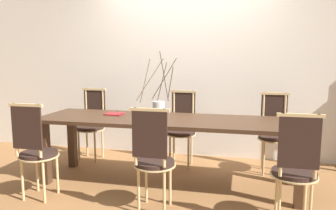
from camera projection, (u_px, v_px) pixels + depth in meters
ground_plane at (168, 184)px, 3.69m from camera, size 16.00×16.00×0.00m
wall_rear at (187, 44)px, 4.61m from camera, size 12.00×0.06×3.20m
dining_table at (168, 127)px, 3.60m from camera, size 2.89×0.81×0.75m
chair_near_leftend at (35, 148)px, 3.22m from camera, size 0.39×0.39×0.98m
chair_near_left at (153, 157)px, 2.95m from camera, size 0.39×0.39×0.98m
chair_near_center at (295, 167)px, 2.68m from camera, size 0.39×0.39×0.98m
chair_far_leftend at (92, 122)px, 4.55m from camera, size 0.39×0.39×0.98m
chair_far_left at (182, 126)px, 4.26m from camera, size 0.39×0.39×0.98m
chair_far_center at (274, 130)px, 4.01m from camera, size 0.39×0.39×0.98m
vase_centerpiece at (159, 108)px, 3.56m from camera, size 0.43×0.40×0.73m
book_stack at (114, 114)px, 3.83m from camera, size 0.21×0.18×0.02m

